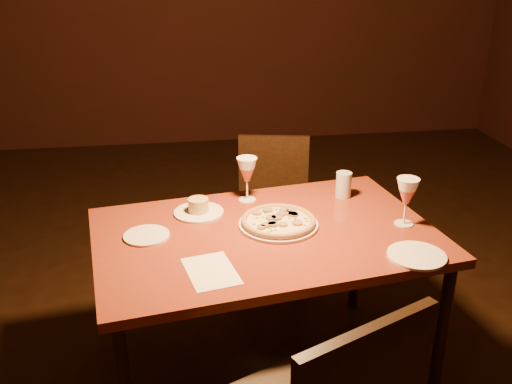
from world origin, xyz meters
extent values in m
plane|color=black|center=(0.00, 0.00, 0.00)|extent=(7.00, 7.00, 0.00)
cube|color=maroon|center=(0.13, 0.04, 0.71)|extent=(1.47, 1.06, 0.04)
cylinder|color=black|center=(-0.54, 0.33, 0.34)|extent=(0.05, 0.05, 0.69)
cylinder|color=black|center=(0.80, -0.24, 0.34)|extent=(0.05, 0.05, 0.69)
cylinder|color=black|center=(0.69, 0.51, 0.34)|extent=(0.05, 0.05, 0.69)
cube|color=black|center=(0.30, 0.83, 0.42)|extent=(0.47, 0.47, 0.04)
cube|color=black|center=(0.34, 1.01, 0.63)|extent=(0.39, 0.11, 0.38)
cylinder|color=black|center=(0.11, 0.70, 0.20)|extent=(0.03, 0.03, 0.41)
cylinder|color=black|center=(0.18, 1.02, 0.20)|extent=(0.03, 0.03, 0.41)
cylinder|color=black|center=(0.43, 0.64, 0.20)|extent=(0.03, 0.03, 0.41)
cylinder|color=black|center=(0.49, 0.95, 0.20)|extent=(0.03, 0.03, 0.41)
cylinder|color=white|center=(0.19, 0.09, 0.73)|extent=(0.33, 0.33, 0.01)
cylinder|color=beige|center=(0.19, 0.09, 0.74)|extent=(0.30, 0.30, 0.01)
torus|color=tan|center=(0.19, 0.09, 0.75)|extent=(0.31, 0.31, 0.02)
cylinder|color=white|center=(-0.12, 0.26, 0.73)|extent=(0.21, 0.21, 0.01)
cylinder|color=tan|center=(-0.12, 0.26, 0.77)|extent=(0.09, 0.09, 0.06)
cylinder|color=#B4BCC5|center=(0.54, 0.34, 0.79)|extent=(0.07, 0.07, 0.12)
cylinder|color=white|center=(-0.34, 0.07, 0.73)|extent=(0.18, 0.18, 0.01)
cylinder|color=white|center=(0.65, -0.24, 0.73)|extent=(0.22, 0.22, 0.01)
cube|color=white|center=(-0.11, -0.23, 0.73)|extent=(0.21, 0.27, 0.00)
camera|label=1|loc=(-0.21, -1.98, 1.78)|focal=40.00mm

